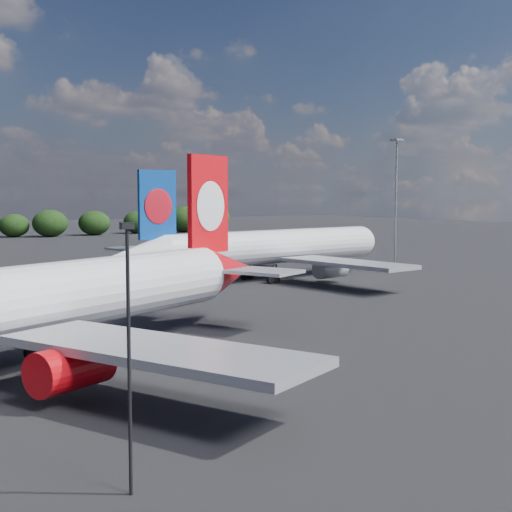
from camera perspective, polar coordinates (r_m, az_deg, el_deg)
qantas_airliner at (r=54.06m, az=-15.87°, el=-3.33°), size 47.05×45.37×16.20m
china_southern_airliner at (r=102.59m, az=0.67°, el=0.62°), size 47.85×45.62×15.61m
apron_lamp_post at (r=29.99m, az=-10.14°, el=-7.04°), size 0.55×0.30×11.42m
floodlight_mast_near at (r=120.91m, az=11.15°, el=5.60°), size 1.60×1.60×21.64m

